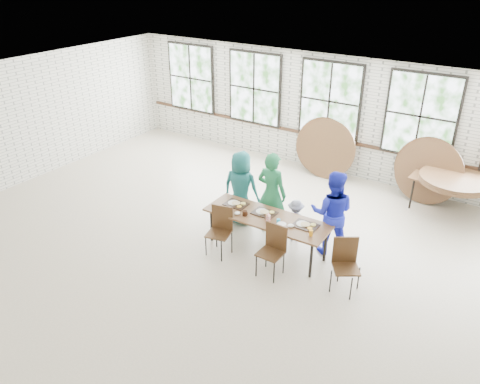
% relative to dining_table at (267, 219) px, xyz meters
% --- Properties ---
extents(room, '(12.00, 12.00, 12.00)m').
position_rel_dining_table_xyz_m(room, '(-0.65, 4.10, 1.14)').
color(room, beige).
rests_on(room, ground).
extents(dining_table, '(2.41, 0.84, 0.74)m').
position_rel_dining_table_xyz_m(dining_table, '(0.00, 0.00, 0.00)').
color(dining_table, brown).
rests_on(dining_table, ground).
extents(chair_near_left, '(0.50, 0.49, 0.95)m').
position_rel_dining_table_xyz_m(chair_near_left, '(-0.70, -0.51, -0.13)').
color(chair_near_left, '#432B16').
rests_on(chair_near_left, ground).
extents(chair_near_right, '(0.43, 0.41, 0.95)m').
position_rel_dining_table_xyz_m(chair_near_right, '(0.46, -0.54, -0.13)').
color(chair_near_right, '#432B16').
rests_on(chair_near_right, ground).
extents(chair_spare, '(0.57, 0.57, 0.95)m').
position_rel_dining_table_xyz_m(chair_spare, '(1.67, -0.24, -0.13)').
color(chair_spare, '#432B16').
rests_on(chair_spare, ground).
extents(adult_teal, '(0.85, 0.63, 1.59)m').
position_rel_dining_table_xyz_m(adult_teal, '(-1.01, 0.65, 0.11)').
color(adult_teal, '#1C6C5F').
rests_on(adult_teal, ground).
extents(adult_green, '(0.64, 0.42, 1.74)m').
position_rel_dining_table_xyz_m(adult_green, '(-0.28, 0.65, 0.18)').
color(adult_green, '#1D6E40').
rests_on(adult_green, ground).
extents(toddler, '(0.64, 0.51, 0.87)m').
position_rel_dining_table_xyz_m(toddler, '(0.27, 0.65, -0.25)').
color(toddler, '#13163C').
rests_on(toddler, ground).
extents(adult_blue, '(0.97, 0.86, 1.67)m').
position_rel_dining_table_xyz_m(adult_blue, '(1.01, 0.65, 0.15)').
color(adult_blue, '#1C27CA').
rests_on(adult_blue, ground).
extents(storage_table, '(1.85, 0.88, 0.74)m').
position_rel_dining_table_xyz_m(storage_table, '(2.62, 3.51, -0.00)').
color(storage_table, brown).
rests_on(storage_table, ground).
extents(tabletop_clutter, '(1.97, 0.57, 0.11)m').
position_rel_dining_table_xyz_m(tabletop_clutter, '(0.10, -0.03, 0.08)').
color(tabletop_clutter, black).
rests_on(tabletop_clutter, dining_table).
extents(round_tops_stacked, '(1.50, 1.50, 0.13)m').
position_rel_dining_table_xyz_m(round_tops_stacked, '(2.62, 3.51, 0.12)').
color(round_tops_stacked, brown).
rests_on(round_tops_stacked, storage_table).
extents(round_tops_leaning, '(4.13, 0.46, 1.50)m').
position_rel_dining_table_xyz_m(round_tops_leaning, '(0.71, 3.83, 0.05)').
color(round_tops_leaning, brown).
rests_on(round_tops_leaning, ground).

